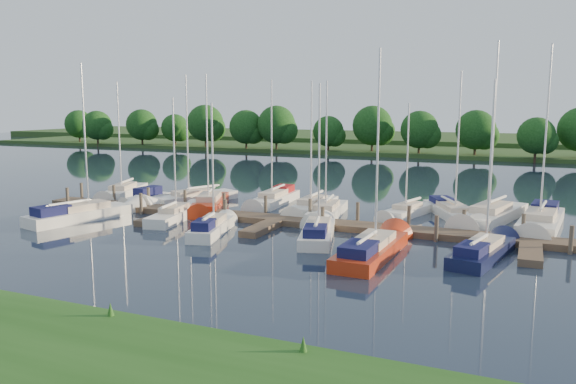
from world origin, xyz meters
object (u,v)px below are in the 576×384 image
at_px(dock, 276,222).
at_px(sailboat_n_0, 123,193).
at_px(sailboat_s_2, 212,229).
at_px(sailboat_n_5, 312,208).
at_px(motorboat, 147,199).

relative_size(dock, sailboat_n_0, 3.80).
height_order(sailboat_n_0, sailboat_s_2, sailboat_n_0).
relative_size(sailboat_n_0, sailboat_n_5, 1.03).
relative_size(dock, sailboat_n_5, 3.90).
height_order(dock, motorboat, motorboat).
distance_m(dock, motorboat, 14.04).
bearing_deg(dock, motorboat, 164.88).
relative_size(dock, motorboat, 8.02).
xyz_separation_m(dock, sailboat_n_0, (-17.66, 5.60, 0.08)).
xyz_separation_m(motorboat, sailboat_s_2, (11.00, -7.79, -0.01)).
distance_m(dock, sailboat_n_5, 5.46).
relative_size(motorboat, sailboat_s_2, 0.58).
height_order(sailboat_n_0, sailboat_n_5, sailboat_n_0).
height_order(dock, sailboat_s_2, sailboat_s_2).
bearing_deg(sailboat_s_2, sailboat_n_5, 57.53).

